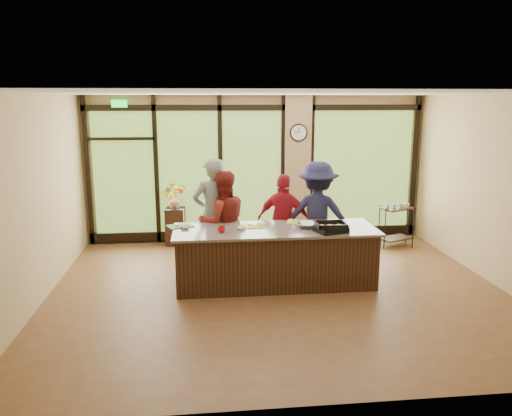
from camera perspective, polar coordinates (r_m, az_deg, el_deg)
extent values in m
plane|color=brown|center=(7.88, 2.48, -9.40)|extent=(7.00, 7.00, 0.00)
plane|color=silver|center=(7.32, 2.70, 12.98)|extent=(7.00, 7.00, 0.00)
plane|color=tan|center=(10.39, 0.06, 4.50)|extent=(7.00, 0.00, 7.00)
plane|color=tan|center=(7.74, -23.95, 0.73)|extent=(0.00, 6.00, 6.00)
plane|color=tan|center=(8.70, 26.02, 1.71)|extent=(0.00, 6.00, 6.00)
cube|color=tan|center=(10.46, 4.74, 4.51)|extent=(0.55, 0.12, 3.00)
cube|color=black|center=(10.25, 0.09, 11.40)|extent=(6.90, 0.08, 0.12)
cube|color=black|center=(10.62, 0.09, -2.94)|extent=(6.90, 0.08, 0.20)
cube|color=#19D83F|center=(10.25, -15.36, 11.42)|extent=(0.30, 0.04, 0.14)
cube|color=#3C6724|center=(10.43, -14.87, 3.83)|extent=(1.20, 0.02, 2.50)
cube|color=#3C6724|center=(10.31, -7.70, 4.04)|extent=(1.20, 0.02, 2.50)
cube|color=#3C6724|center=(10.36, -0.47, 4.19)|extent=(1.20, 0.02, 2.50)
cube|color=#3C6724|center=(10.85, 12.01, 4.29)|extent=(2.10, 0.02, 2.50)
cube|color=black|center=(10.53, -18.68, 3.95)|extent=(0.08, 0.08, 3.00)
cube|color=black|center=(10.32, -11.33, 4.20)|extent=(0.08, 0.08, 3.00)
cube|color=black|center=(10.29, -4.08, 4.39)|extent=(0.08, 0.08, 3.00)
cube|color=black|center=(10.42, 3.11, 4.50)|extent=(0.08, 0.08, 3.00)
cube|color=black|center=(10.53, 6.34, 4.52)|extent=(0.08, 0.08, 3.00)
cube|color=black|center=(11.23, 17.65, 4.51)|extent=(0.08, 0.08, 3.00)
cube|color=#321C10|center=(8.01, 2.18, -5.68)|extent=(3.10, 1.00, 0.88)
cube|color=#6E665B|center=(7.88, 2.21, -2.50)|extent=(3.20, 1.10, 0.04)
cylinder|color=black|center=(10.32, 4.89, 8.58)|extent=(0.36, 0.04, 0.36)
cylinder|color=silver|center=(10.30, 4.91, 8.58)|extent=(0.31, 0.01, 0.31)
cube|color=black|center=(10.29, 4.92, 8.85)|extent=(0.01, 0.00, 0.11)
cube|color=black|center=(10.29, 4.64, 8.58)|extent=(0.09, 0.00, 0.01)
imported|color=slate|center=(8.60, -4.90, -0.72)|extent=(0.81, 0.63, 1.96)
imported|color=maroon|center=(8.48, -3.77, -1.61)|extent=(0.97, 0.82, 1.75)
imported|color=maroon|center=(8.76, 3.21, -1.48)|extent=(1.05, 0.77, 1.65)
imported|color=#1C1C3E|center=(8.72, 7.03, -0.86)|extent=(1.36, 0.99, 1.88)
cube|color=black|center=(7.74, 8.56, -2.44)|extent=(0.54, 0.48, 0.08)
imported|color=silver|center=(7.95, 5.77, -1.98)|extent=(0.42, 0.42, 0.08)
cube|color=green|center=(8.09, -8.68, -2.05)|extent=(0.46, 0.41, 0.01)
cube|color=yellow|center=(8.00, -0.23, -2.08)|extent=(0.40, 0.32, 0.01)
cube|color=yellow|center=(8.30, 5.01, -1.59)|extent=(0.48, 0.41, 0.01)
imported|color=white|center=(7.95, -8.11, -2.17)|extent=(0.18, 0.18, 0.04)
imported|color=white|center=(7.81, -1.71, -2.33)|extent=(0.13, 0.13, 0.04)
imported|color=white|center=(8.04, 0.56, -1.91)|extent=(0.18, 0.18, 0.03)
imported|color=#A71510|center=(7.65, -3.96, -2.45)|extent=(0.15, 0.15, 0.10)
cube|color=#321C10|center=(10.32, -9.18, -2.07)|extent=(0.41, 0.41, 0.76)
imported|color=olive|center=(10.20, -9.28, 0.80)|extent=(0.37, 0.37, 0.30)
cube|color=#321C10|center=(10.50, 15.63, -3.33)|extent=(0.73, 0.58, 0.03)
cube|color=#321C10|center=(10.35, 15.82, -0.05)|extent=(0.73, 0.58, 0.03)
cylinder|color=black|center=(10.18, 14.51, -2.30)|extent=(0.02, 0.02, 0.83)
cylinder|color=black|center=(10.40, 17.55, -2.18)|extent=(0.02, 0.02, 0.83)
cylinder|color=black|center=(10.48, 13.88, -1.86)|extent=(0.02, 0.02, 0.83)
cylinder|color=black|center=(10.70, 16.84, -1.75)|extent=(0.02, 0.02, 0.83)
imported|color=silver|center=(10.27, 14.80, 0.23)|extent=(0.12, 0.12, 0.09)
imported|color=silver|center=(10.32, 15.51, 0.25)|extent=(0.12, 0.12, 0.09)
imported|color=silver|center=(10.37, 16.22, 0.27)|extent=(0.12, 0.12, 0.09)
imported|color=silver|center=(10.42, 16.87, 0.28)|extent=(0.12, 0.12, 0.09)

